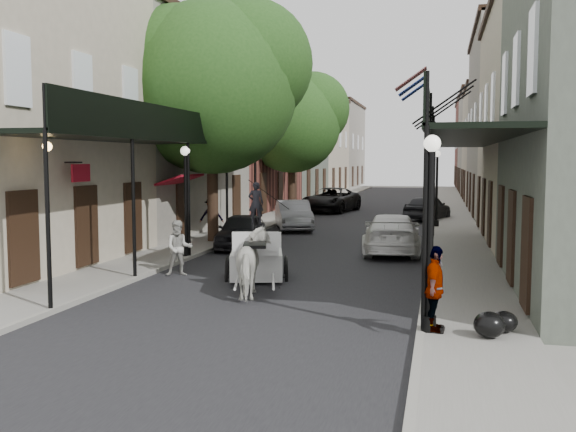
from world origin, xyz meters
The scene contains 24 objects.
ground centered at (0.00, 0.00, 0.00)m, with size 140.00×140.00×0.00m, color gray.
road centered at (0.00, 20.00, 0.01)m, with size 8.00×90.00×0.01m, color black.
sidewalk_left centered at (-5.00, 20.00, 0.06)m, with size 2.20×90.00×0.12m, color gray.
sidewalk_right centered at (5.00, 20.00, 0.06)m, with size 2.20×90.00×0.12m, color gray.
building_row_left centered at (-8.60, 30.00, 5.25)m, with size 5.00×80.00×10.50m, color #B6A992.
building_row_right centered at (8.60, 30.00, 5.25)m, with size 5.00×80.00×10.50m, color gray.
gallery_left centered at (-4.79, 6.98, 4.05)m, with size 2.20×18.05×4.88m.
gallery_right centered at (4.79, 6.98, 4.05)m, with size 2.20×18.05×4.88m.
tree_near centered at (-4.20, 10.18, 6.49)m, with size 7.31×6.80×9.63m.
tree_far centered at (-4.25, 24.18, 5.84)m, with size 6.45×6.00×8.61m.
lamppost_right_near centered at (4.10, -2.00, 2.05)m, with size 0.32×0.32×3.71m.
lamppost_left centered at (-4.10, 6.00, 2.05)m, with size 0.32×0.32×3.71m.
lamppost_right_far centered at (4.10, 18.00, 2.05)m, with size 0.32×0.32×3.71m.
horse centered at (-0.15, 0.80, 0.84)m, with size 0.90×1.98×1.67m, color silver.
carriage centered at (-0.83, 3.32, 1.09)m, with size 2.12×2.74×2.80m.
pedestrian_walking centered at (-3.10, 3.00, 0.81)m, with size 0.79×0.61×1.62m, color #A8A79E.
pedestrian_sidewalk_left centered at (-5.45, 12.14, 0.93)m, with size 1.04×0.60×1.61m, color gray.
pedestrian_sidewalk_right centered at (4.20, -2.00, 0.94)m, with size 0.96×0.40×1.64m, color gray.
car_left_near centered at (-3.09, 9.00, 0.67)m, with size 1.57×3.91×1.33m, color black.
car_left_mid centered at (-2.60, 15.79, 0.71)m, with size 1.50×4.30×1.42m, color gray.
car_left_far centered at (-2.60, 26.75, 0.79)m, with size 2.62×5.68×1.58m, color black.
car_right_near centered at (2.60, 9.00, 0.71)m, with size 2.00×4.92×1.43m, color silver.
car_right_far centered at (3.60, 22.25, 0.71)m, with size 1.68×4.18×1.43m, color black.
trash_bags centered at (5.30, -2.03, 0.35)m, with size 0.83×0.98×0.48m.
Camera 1 is at (4.26, -14.23, 3.36)m, focal length 40.00 mm.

